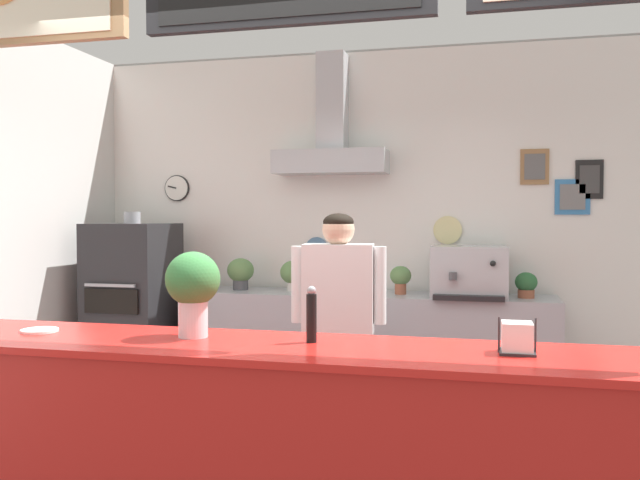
% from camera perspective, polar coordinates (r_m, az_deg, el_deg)
% --- Properties ---
extents(back_wall_assembly, '(5.18, 2.96, 2.98)m').
position_cam_1_polar(back_wall_assembly, '(5.60, 4.65, 2.65)').
color(back_wall_assembly, gray).
rests_on(back_wall_assembly, ground_plane).
extents(service_counter, '(4.09, 0.63, 1.01)m').
position_cam_1_polar(service_counter, '(2.93, -4.52, -18.69)').
color(service_counter, red).
rests_on(service_counter, ground_plane).
extents(back_prep_counter, '(3.04, 0.55, 0.91)m').
position_cam_1_polar(back_prep_counter, '(5.50, 3.92, -9.42)').
color(back_prep_counter, '#A3A5AD').
rests_on(back_prep_counter, ground_plane).
extents(pizza_oven, '(0.63, 0.70, 1.58)m').
position_cam_1_polar(pizza_oven, '(5.88, -15.90, -5.83)').
color(pizza_oven, '#232326').
rests_on(pizza_oven, ground_plane).
extents(shop_worker, '(0.59, 0.26, 1.56)m').
position_cam_1_polar(shop_worker, '(4.13, 1.60, -7.74)').
color(shop_worker, '#232328').
rests_on(shop_worker, ground_plane).
extents(espresso_machine, '(0.58, 0.52, 0.40)m').
position_cam_1_polar(espresso_machine, '(5.31, 12.80, -2.70)').
color(espresso_machine, '#B7BABF').
rests_on(espresso_machine, back_prep_counter).
extents(potted_rosemary, '(0.17, 0.17, 0.20)m').
position_cam_1_polar(potted_rosemary, '(5.35, 17.43, -3.68)').
color(potted_rosemary, '#9E563D').
rests_on(potted_rosemary, back_prep_counter).
extents(potted_sage, '(0.23, 0.23, 0.27)m').
position_cam_1_polar(potted_sage, '(5.71, -6.90, -2.77)').
color(potted_sage, '#4C4C51').
rests_on(potted_sage, back_prep_counter).
extents(potted_oregano, '(0.22, 0.22, 0.26)m').
position_cam_1_polar(potted_oregano, '(5.58, -2.34, -2.93)').
color(potted_oregano, beige).
rests_on(potted_oregano, back_prep_counter).
extents(potted_thyme, '(0.17, 0.17, 0.23)m').
position_cam_1_polar(potted_thyme, '(5.38, 7.00, -3.24)').
color(potted_thyme, '#9E563D').
rests_on(potted_thyme, back_prep_counter).
extents(basil_vase, '(0.24, 0.24, 0.38)m').
position_cam_1_polar(basil_vase, '(2.97, -10.95, -4.07)').
color(basil_vase, silver).
rests_on(basil_vase, service_counter).
extents(pepper_grinder, '(0.04, 0.04, 0.24)m').
position_cam_1_polar(pepper_grinder, '(2.80, -0.75, -6.48)').
color(pepper_grinder, black).
rests_on(pepper_grinder, service_counter).
extents(napkin_holder, '(0.14, 0.14, 0.14)m').
position_cam_1_polar(napkin_holder, '(2.70, 16.70, -8.20)').
color(napkin_holder, '#262628').
rests_on(napkin_holder, service_counter).
extents(condiment_plate, '(0.17, 0.17, 0.01)m').
position_cam_1_polar(condiment_plate, '(3.34, -23.12, -7.22)').
color(condiment_plate, white).
rests_on(condiment_plate, service_counter).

